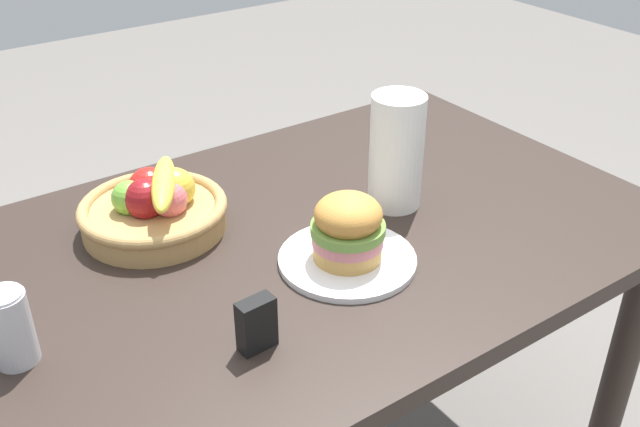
% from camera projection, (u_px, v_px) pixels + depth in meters
% --- Properties ---
extents(dining_table, '(1.40, 0.90, 0.75)m').
position_uv_depth(dining_table, '(309.00, 274.00, 1.48)').
color(dining_table, '#2D231E').
rests_on(dining_table, ground_plane).
extents(plate, '(0.26, 0.26, 0.01)m').
position_uv_depth(plate, '(349.00, 259.00, 1.34)').
color(plate, white).
rests_on(plate, dining_table).
extents(sandwich, '(0.14, 0.14, 0.13)m').
position_uv_depth(sandwich, '(350.00, 227.00, 1.30)').
color(sandwich, tan).
rests_on(sandwich, plate).
extents(soda_can, '(0.07, 0.07, 0.13)m').
position_uv_depth(soda_can, '(10.00, 328.00, 1.08)').
color(soda_can, silver).
rests_on(soda_can, dining_table).
extents(fruit_basket, '(0.29, 0.29, 0.14)m').
position_uv_depth(fruit_basket, '(154.00, 207.00, 1.41)').
color(fruit_basket, tan).
rests_on(fruit_basket, dining_table).
extents(paper_towel_roll, '(0.11, 0.11, 0.24)m').
position_uv_depth(paper_towel_roll, '(396.00, 152.00, 1.46)').
color(paper_towel_roll, white).
rests_on(paper_towel_roll, dining_table).
extents(napkin_holder, '(0.06, 0.03, 0.09)m').
position_uv_depth(napkin_holder, '(257.00, 324.00, 1.11)').
color(napkin_holder, black).
rests_on(napkin_holder, dining_table).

